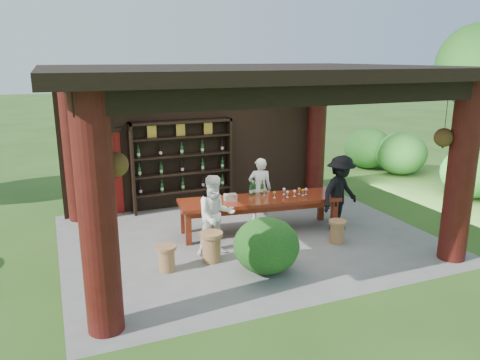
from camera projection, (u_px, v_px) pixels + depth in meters
name	position (u px, v px, depth m)	size (l,w,h in m)	color
ground	(247.00, 237.00, 9.80)	(90.00, 90.00, 0.00)	#2D5119
pavilion	(239.00, 134.00, 9.64)	(7.50, 6.00, 3.60)	slate
wine_shelf	(182.00, 165.00, 11.46)	(2.50, 0.38, 2.20)	black
tasting_table	(259.00, 203.00, 9.99)	(3.51, 1.30, 0.75)	#5F240D
stool_near_left	(211.00, 246.00, 8.60)	(0.43, 0.43, 0.56)	#96663C
stool_near_right	(337.00, 231.00, 9.46)	(0.36, 0.36, 0.47)	#96663C
stool_far_left	(167.00, 258.00, 8.21)	(0.36, 0.36, 0.47)	#96663C
host	(260.00, 189.00, 10.72)	(0.53, 0.35, 1.46)	white
guest_woman	(216.00, 215.00, 8.81)	(0.75, 0.59, 1.55)	white
guest_man	(340.00, 193.00, 10.06)	(1.07, 0.61, 1.65)	black
table_bottles	(256.00, 187.00, 10.21)	(0.34, 0.13, 0.31)	#194C1E
table_glasses	(289.00, 192.00, 10.13)	(0.95, 0.38, 0.15)	silver
napkin_basket	(231.00, 197.00, 9.78)	(0.26, 0.18, 0.14)	#BF6672
shrubs	(348.00, 190.00, 11.28)	(15.67, 9.49, 1.36)	#194C14
trees	(357.00, 69.00, 12.20)	(22.12, 10.73, 4.80)	#3F2819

